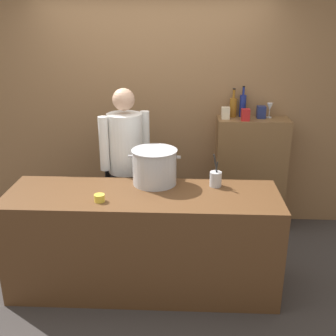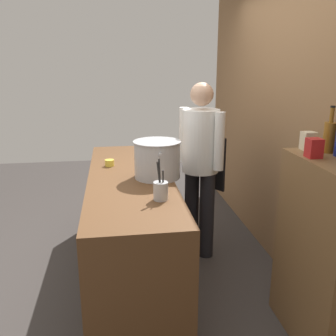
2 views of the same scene
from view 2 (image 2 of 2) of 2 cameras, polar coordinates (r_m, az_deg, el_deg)
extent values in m
plane|color=#383330|center=(3.58, -5.45, -14.99)|extent=(8.00, 8.00, 0.00)
cube|color=olive|center=(3.44, 18.12, 9.55)|extent=(4.40, 0.10, 3.00)
cube|color=brown|center=(3.37, -5.65, -8.42)|extent=(2.29, 0.70, 0.90)
cube|color=brown|center=(2.68, 22.58, -12.19)|extent=(0.76, 0.32, 1.26)
cylinder|color=black|center=(3.62, 5.91, -7.19)|extent=(0.14, 0.14, 0.84)
cylinder|color=black|center=(3.74, 3.62, -6.32)|extent=(0.14, 0.14, 0.84)
cylinder|color=white|center=(3.47, 5.01, 4.12)|extent=(0.34, 0.34, 0.58)
cube|color=black|center=(3.66, 6.83, 0.82)|extent=(0.26, 0.18, 0.52)
cylinder|color=white|center=(3.32, 7.82, 4.01)|extent=(0.09, 0.09, 0.52)
cylinder|color=white|center=(3.61, 2.45, 5.12)|extent=(0.09, 0.09, 0.52)
sphere|color=tan|center=(3.41, 5.19, 11.13)|extent=(0.21, 0.21, 0.21)
cylinder|color=#B7BABF|center=(3.11, -1.65, 1.25)|extent=(0.38, 0.38, 0.30)
cylinder|color=#B7BABF|center=(3.07, -1.67, 4.04)|extent=(0.40, 0.40, 0.01)
cube|color=#B7BABF|center=(3.29, -2.10, 3.80)|extent=(0.04, 0.02, 0.02)
cube|color=#B7BABF|center=(2.88, -1.17, 2.06)|extent=(0.04, 0.02, 0.02)
cylinder|color=#B7BABF|center=(2.62, -1.12, -3.52)|extent=(0.10, 0.10, 0.13)
cylinder|color=#262626|center=(2.60, -0.76, -2.41)|extent=(0.03, 0.02, 0.20)
cylinder|color=#262626|center=(2.59, -1.25, -1.60)|extent=(0.06, 0.02, 0.27)
cylinder|color=#262626|center=(2.59, -1.32, -1.84)|extent=(0.06, 0.04, 0.25)
cylinder|color=yellow|center=(3.51, -8.90, 0.78)|extent=(0.09, 0.09, 0.06)
cylinder|color=#8C5919|center=(2.66, 23.36, 4.27)|extent=(0.08, 0.08, 0.20)
cylinder|color=#8C5919|center=(2.63, 23.71, 7.40)|extent=(0.03, 0.03, 0.10)
cylinder|color=black|center=(2.63, 23.84, 8.55)|extent=(0.03, 0.03, 0.01)
cube|color=red|center=(2.49, 21.36, 2.85)|extent=(0.09, 0.09, 0.12)
cube|color=beige|center=(2.69, 20.59, 3.88)|extent=(0.08, 0.08, 0.12)
camera|label=1|loc=(4.06, -58.75, 14.94)|focal=43.92mm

